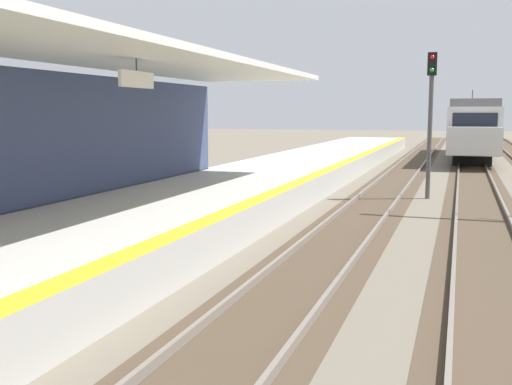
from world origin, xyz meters
TOP-DOWN VIEW (x-y plane):
  - station_platform at (-2.50, 16.00)m, footprint 5.00×80.00m
  - track_pair_nearest_platform at (1.90, 20.00)m, footprint 2.34×120.00m
  - track_pair_middle at (5.30, 20.00)m, footprint 2.34×120.00m
  - approaching_train at (5.30, 44.99)m, footprint 2.93×19.60m
  - rail_signal_post at (3.55, 23.77)m, footprint 0.32×0.34m

SIDE VIEW (x-z plane):
  - track_pair_nearest_platform at x=1.90m, z-range -0.03..0.13m
  - track_pair_middle at x=5.30m, z-range -0.03..0.13m
  - station_platform at x=-2.50m, z-range 0.00..0.90m
  - approaching_train at x=5.30m, z-range -0.20..4.56m
  - rail_signal_post at x=3.55m, z-range 0.59..5.79m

